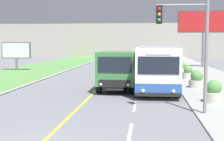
{
  "coord_description": "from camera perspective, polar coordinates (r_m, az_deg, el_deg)",
  "views": [
    {
      "loc": [
        3.31,
        -7.75,
        3.23
      ],
      "look_at": [
        1.1,
        12.21,
        1.4
      ],
      "focal_mm": 50.0,
      "sensor_mm": 36.0,
      "label": 1
    }
  ],
  "objects": [
    {
      "name": "billboard_large",
      "position": [
        40.92,
        16.38,
        8.24
      ],
      "size": [
        6.31,
        0.24,
        7.13
      ],
      "color": "#59595B",
      "rests_on": "ground_plane"
    },
    {
      "name": "planter_round_second",
      "position": [
        22.45,
        15.21,
        -1.66
      ],
      "size": [
        1.06,
        1.06,
        1.23
      ],
      "color": "#B7B2A8",
      "rests_on": "sidewalk_right"
    },
    {
      "name": "planter_round_far",
      "position": [
        33.1,
        12.6,
        0.51
      ],
      "size": [
        0.99,
        0.99,
        1.17
      ],
      "color": "#B7B2A8",
      "rests_on": "sidewalk_right"
    },
    {
      "name": "lane_marking_centre",
      "position": [
        11.5,
        -8.72,
        -11.16
      ],
      "size": [
        2.88,
        140.0,
        0.01
      ],
      "color": "gold",
      "rests_on": "ground_plane"
    },
    {
      "name": "dump_truck",
      "position": [
        20.64,
        1.07,
        -0.12
      ],
      "size": [
        2.47,
        6.96,
        2.62
      ],
      "color": "black",
      "rests_on": "ground_plane"
    },
    {
      "name": "planter_round_third",
      "position": [
        27.77,
        13.72,
        -0.38
      ],
      "size": [
        0.98,
        0.98,
        1.17
      ],
      "color": "#B7B2A8",
      "rests_on": "sidewalk_right"
    },
    {
      "name": "billboard_small",
      "position": [
        37.16,
        -17.11,
        3.41
      ],
      "size": [
        3.33,
        0.24,
        3.22
      ],
      "color": "#59595B",
      "rests_on": "ground_plane"
    },
    {
      "name": "city_bus",
      "position": [
        20.0,
        8.16,
        0.2
      ],
      "size": [
        2.68,
        6.07,
        2.97
      ],
      "color": "white",
      "rests_on": "ground_plane"
    },
    {
      "name": "traffic_light_mast",
      "position": [
        14.09,
        14.12,
        5.56
      ],
      "size": [
        2.28,
        0.32,
        5.23
      ],
      "color": "slate",
      "rests_on": "ground_plane"
    },
    {
      "name": "car_distant",
      "position": [
        34.71,
        6.96,
        0.97
      ],
      "size": [
        1.8,
        4.3,
        1.45
      ],
      "color": "black",
      "rests_on": "ground_plane"
    },
    {
      "name": "planter_round_near",
      "position": [
        17.21,
        18.14,
        -3.82
      ],
      "size": [
        0.98,
        0.98,
        1.19
      ],
      "color": "#B7B2A8",
      "rests_on": "sidewalk_right"
    },
    {
      "name": "apartment_block_background",
      "position": [
        72.75,
        3.75,
        11.02
      ],
      "size": [
        80.0,
        8.04,
        21.21
      ],
      "color": "gray",
      "rests_on": "ground_plane"
    }
  ]
}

